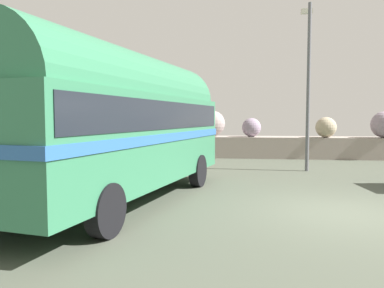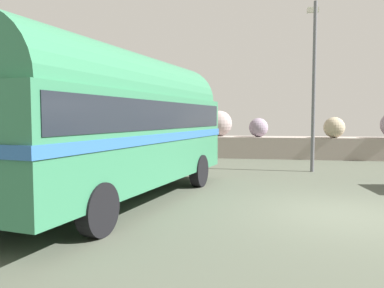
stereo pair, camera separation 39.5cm
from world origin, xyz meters
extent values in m
cube|color=#494F41|center=(0.00, 0.00, 0.01)|extent=(32.00, 26.00, 0.02)
cube|color=gray|center=(0.00, 11.80, 0.55)|extent=(31.36, 1.80, 1.10)
sphere|color=#A17C8C|center=(-13.43, 11.96, 1.58)|extent=(0.96, 0.96, 0.96)
sphere|color=gray|center=(-9.52, 12.09, 1.77)|extent=(1.35, 1.35, 1.35)
sphere|color=gray|center=(-7.64, 11.45, 1.74)|extent=(1.29, 1.29, 1.29)
sphere|color=gray|center=(-3.90, 12.04, 1.78)|extent=(1.36, 1.36, 1.36)
sphere|color=gray|center=(-1.83, 11.49, 1.59)|extent=(0.97, 0.97, 0.97)
sphere|color=tan|center=(1.84, 11.28, 1.61)|extent=(1.02, 1.02, 1.02)
cylinder|color=black|center=(-5.78, 3.26, 0.50)|extent=(0.46, 1.00, 0.96)
cylinder|color=black|center=(-3.61, 2.84, 0.50)|extent=(0.46, 1.00, 0.96)
cylinder|color=black|center=(-6.78, -1.85, 0.50)|extent=(0.46, 1.00, 0.96)
cylinder|color=black|center=(-4.61, -2.28, 0.50)|extent=(0.46, 1.00, 0.96)
cube|color=#30714E|center=(-5.19, 0.49, 1.57)|extent=(3.97, 8.70, 2.10)
cylinder|color=#30714E|center=(-5.19, 0.49, 2.62)|extent=(3.71, 8.34, 2.20)
cube|color=#2A5B9C|center=(-5.19, 0.49, 1.63)|extent=(4.03, 8.80, 0.20)
cube|color=black|center=(-5.19, 0.49, 2.15)|extent=(3.94, 8.38, 0.64)
cube|color=silver|center=(-4.37, 4.68, 0.70)|extent=(2.27, 0.60, 0.28)
cylinder|color=black|center=(-9.54, 2.34, 0.50)|extent=(0.58, 1.00, 0.96)
cylinder|color=black|center=(-7.45, 1.62, 0.50)|extent=(0.58, 1.00, 0.96)
cube|color=silver|center=(-7.95, 3.56, 0.70)|extent=(2.21, 0.89, 0.28)
cylinder|color=#5B5B60|center=(0.21, 6.73, 3.22)|extent=(0.14, 0.14, 6.45)
cube|color=beige|center=(0.22, 7.59, 6.35)|extent=(0.44, 0.24, 0.18)
camera|label=1|loc=(-2.29, -8.53, 2.10)|focal=35.84mm
camera|label=2|loc=(-1.90, -8.47, 2.10)|focal=35.84mm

